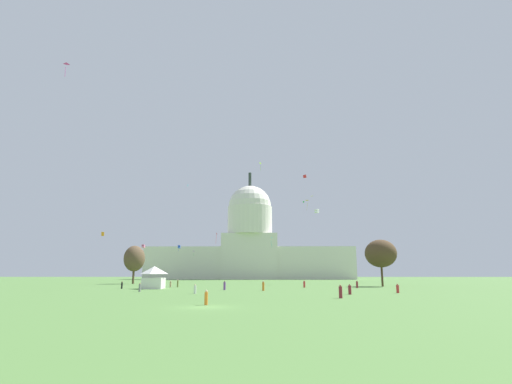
% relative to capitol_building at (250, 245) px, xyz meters
% --- Properties ---
extents(ground_plane, '(800.00, 800.00, 0.00)m').
position_rel_capitol_building_xyz_m(ground_plane, '(2.54, -196.86, -19.45)').
color(ground_plane, '#4C7538').
extents(capitol_building, '(119.65, 26.28, 63.34)m').
position_rel_capitol_building_xyz_m(capitol_building, '(0.00, 0.00, 0.00)').
color(capitol_building, silver).
rests_on(capitol_building, ground_plane).
extents(event_tent, '(4.70, 6.50, 4.66)m').
position_rel_capitol_building_xyz_m(event_tent, '(-15.21, -149.38, -17.12)').
color(event_tent, white).
rests_on(event_tent, ground_plane).
extents(tree_east_mid, '(9.85, 10.02, 11.60)m').
position_rel_capitol_building_xyz_m(tree_east_mid, '(37.61, -133.23, -11.34)').
color(tree_east_mid, '#4C3823').
rests_on(tree_east_mid, ground_plane).
extents(tree_west_near, '(8.37, 9.05, 11.90)m').
position_rel_capitol_building_xyz_m(tree_west_near, '(-32.95, -107.95, -11.62)').
color(tree_west_near, brown).
rests_on(tree_west_near, ground_plane).
extents(person_grey_edge_west, '(0.42, 0.42, 1.51)m').
position_rel_capitol_building_xyz_m(person_grey_edge_west, '(-13.62, -164.23, -18.76)').
color(person_grey_edge_west, gray).
rests_on(person_grey_edge_west, ground_plane).
extents(person_olive_deep_crowd, '(0.48, 0.48, 1.78)m').
position_rel_capitol_building_xyz_m(person_olive_deep_crowd, '(-12.16, -139.63, -18.61)').
color(person_olive_deep_crowd, olive).
rests_on(person_olive_deep_crowd, ground_plane).
extents(person_orange_mid_right, '(0.57, 0.57, 1.78)m').
position_rel_capitol_building_xyz_m(person_orange_mid_right, '(7.98, -159.29, -18.63)').
color(person_orange_mid_right, orange).
rests_on(person_orange_mid_right, ground_plane).
extents(person_maroon_lawn_far_left, '(0.57, 0.57, 1.73)m').
position_rel_capitol_building_xyz_m(person_maroon_lawn_far_left, '(17.94, -182.42, -18.66)').
color(person_maroon_lawn_far_left, maroon).
rests_on(person_maroon_lawn_far_left, ground_plane).
extents(person_red_near_tent, '(0.56, 0.56, 1.52)m').
position_rel_capitol_building_xyz_m(person_red_near_tent, '(29.95, -168.04, -18.77)').
color(person_red_near_tent, red).
rests_on(person_red_near_tent, ground_plane).
extents(person_black_back_right, '(0.46, 0.46, 1.56)m').
position_rel_capitol_building_xyz_m(person_black_back_right, '(-21.74, -150.02, -18.72)').
color(person_black_back_right, black).
rests_on(person_black_back_right, ground_plane).
extents(person_maroon_aisle_center, '(0.56, 0.56, 1.56)m').
position_rel_capitol_building_xyz_m(person_maroon_aisle_center, '(21.12, -172.92, -18.75)').
color(person_maroon_aisle_center, maroon).
rests_on(person_maroon_aisle_center, ground_plane).
extents(person_white_back_left, '(0.50, 0.50, 1.50)m').
position_rel_capitol_building_xyz_m(person_white_back_left, '(-2.76, -171.10, -18.77)').
color(person_white_back_left, silver).
rests_on(person_white_back_left, ground_plane).
extents(person_purple_mid_center, '(0.61, 0.61, 1.75)m').
position_rel_capitol_building_xyz_m(person_purple_mid_center, '(0.44, -156.02, -18.65)').
color(person_purple_mid_center, '#703D93').
rests_on(person_purple_mid_center, ground_plane).
extents(person_orange_back_center, '(0.48, 0.48, 1.48)m').
position_rel_capitol_building_xyz_m(person_orange_back_center, '(2.25, -194.17, -18.76)').
color(person_orange_back_center, orange).
rests_on(person_orange_back_center, ground_plane).
extents(person_maroon_front_center, '(0.61, 0.61, 1.65)m').
position_rel_capitol_building_xyz_m(person_maroon_front_center, '(28.84, -144.01, -18.70)').
color(person_maroon_front_center, maroon).
rests_on(person_maroon_front_center, ground_plane).
extents(person_red_mid_left, '(0.65, 0.65, 1.62)m').
position_rel_capitol_building_xyz_m(person_red_mid_left, '(17.38, -141.41, -18.72)').
color(person_red_mid_left, red).
rests_on(person_red_mid_left, ground_plane).
extents(person_tan_edge_east, '(0.57, 0.57, 1.49)m').
position_rel_capitol_building_xyz_m(person_tan_edge_east, '(-13.98, -139.07, -18.78)').
color(person_tan_edge_east, tan).
rests_on(person_tan_edge_east, ground_plane).
extents(kite_red_mid, '(0.56, 0.57, 4.27)m').
position_rel_capitol_building_xyz_m(kite_red_mid, '(-10.66, -76.77, -1.54)').
color(kite_red_mid, red).
extents(kite_yellow_high, '(1.38, 1.83, 0.13)m').
position_rel_capitol_building_xyz_m(kite_yellow_high, '(30.77, -47.21, 19.83)').
color(kite_yellow_high, yellow).
extents(kite_cyan_high, '(0.25, 0.65, 0.90)m').
position_rel_capitol_building_xyz_m(kite_cyan_high, '(-23.60, -72.72, 20.00)').
color(kite_cyan_high, '#33BCDB').
extents(kite_orange_low, '(0.61, 0.22, 0.85)m').
position_rel_capitol_building_xyz_m(kite_orange_low, '(-25.69, -152.32, -8.16)').
color(kite_orange_low, orange).
extents(kite_lime_high, '(0.99, 0.68, 4.05)m').
position_rel_capitol_building_xyz_m(kite_lime_high, '(6.73, -55.86, 33.70)').
color(kite_lime_high, '#8CD133').
extents(kite_black_mid, '(1.41, 1.55, 0.42)m').
position_rel_capitol_building_xyz_m(kite_black_mid, '(11.09, -39.34, 3.14)').
color(kite_black_mid, black).
extents(kite_blue_low, '(1.10, 1.18, 2.79)m').
position_rel_capitol_building_xyz_m(kite_blue_low, '(-30.70, -51.60, -4.18)').
color(kite_blue_low, blue).
extents(kite_pink_low, '(1.06, 1.13, 4.25)m').
position_rel_capitol_building_xyz_m(kite_pink_low, '(-33.24, -98.21, -7.10)').
color(kite_pink_low, pink).
extents(kite_magenta_high, '(1.19, 0.95, 2.89)m').
position_rel_capitol_building_xyz_m(kite_magenta_high, '(-31.68, -162.51, 25.07)').
color(kite_magenta_high, '#D1339E').
extents(kite_turquoise_low, '(1.12, 1.41, 3.79)m').
position_rel_capitol_building_xyz_m(kite_turquoise_low, '(10.74, -83.62, -3.30)').
color(kite_turquoise_low, teal).
extents(kite_gold_mid, '(1.54, 0.86, 4.04)m').
position_rel_capitol_building_xyz_m(kite_gold_mid, '(27.05, -63.20, 14.44)').
color(kite_gold_mid, gold).
extents(kite_green_high, '(0.70, 0.65, 0.73)m').
position_rel_capitol_building_xyz_m(kite_green_high, '(26.30, -57.04, 15.60)').
color(kite_green_high, green).
extents(kite_white_mid, '(1.57, 1.58, 1.33)m').
position_rel_capitol_building_xyz_m(kite_white_mid, '(24.46, -113.89, 2.54)').
color(kite_white_mid, white).
extents(kite_violet_low, '(1.61, 1.62, 2.15)m').
position_rel_capitol_building_xyz_m(kite_violet_low, '(-27.13, -30.64, -5.46)').
color(kite_violet_low, purple).
extents(kite_red_mid_b, '(1.06, 0.48, 1.15)m').
position_rel_capitol_building_xyz_m(kite_red_mid_b, '(20.73, -116.89, 12.81)').
color(kite_red_mid_b, red).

